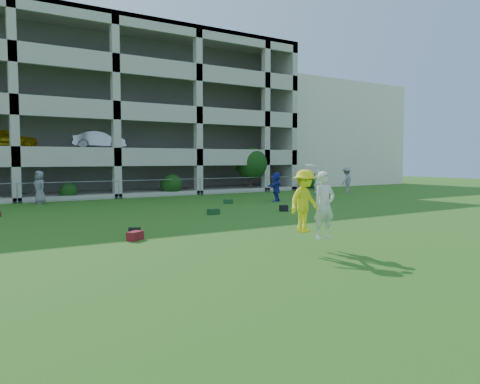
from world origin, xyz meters
TOP-DOWN VIEW (x-y plane):
  - ground at (0.00, 0.00)m, footprint 100.00×100.00m
  - stucco_building at (23.00, 28.00)m, footprint 16.00×14.00m
  - bystander_c at (-4.97, 17.84)m, footprint 0.83×1.06m
  - bystander_d at (7.35, 11.80)m, footprint 1.65×1.34m
  - bystander_e at (13.94, 15.38)m, footprint 0.73×0.58m
  - bystander_f at (16.11, 14.51)m, footprint 1.44×1.12m
  - bag_red_a at (-4.71, 3.33)m, footprint 0.62×0.57m
  - bag_black_b at (-4.29, 4.50)m, footprint 0.47×0.39m
  - bag_green_c at (0.78, 7.95)m, footprint 0.52×0.38m
  - crate_d at (4.34, 7.26)m, footprint 0.44×0.44m
  - bag_black_e at (8.32, 8.79)m, footprint 0.64×0.40m
  - bag_green_g at (4.12, 12.10)m, footprint 0.56×0.57m
  - frisbee_contest at (-1.36, -1.14)m, footprint 1.72×0.82m
  - parking_garage at (-0.01, 27.70)m, footprint 30.00×14.00m
  - fence at (0.00, 19.00)m, footprint 36.06×0.06m
  - shrub_row at (4.59, 19.70)m, footprint 34.38×2.52m

SIDE VIEW (x-z plane):
  - ground at x=0.00m, z-range 0.00..0.00m
  - bag_black_b at x=-4.29m, z-range 0.00..0.22m
  - bag_green_g at x=4.12m, z-range 0.00..0.25m
  - bag_green_c at x=0.78m, z-range 0.00..0.26m
  - bag_red_a at x=-4.71m, z-range 0.00..0.28m
  - crate_d at x=4.34m, z-range 0.00..0.30m
  - bag_black_e at x=8.32m, z-range 0.00..0.30m
  - fence at x=0.00m, z-range 0.01..1.21m
  - bystander_e at x=13.94m, z-range 0.00..1.75m
  - bystander_d at x=7.35m, z-range 0.00..1.77m
  - bystander_c at x=-4.97m, z-range 0.00..1.90m
  - bystander_f at x=16.11m, z-range 0.00..1.96m
  - frisbee_contest at x=-1.36m, z-range 0.33..2.42m
  - shrub_row at x=4.59m, z-range -0.24..3.26m
  - stucco_building at x=23.00m, z-range 0.00..10.00m
  - parking_garage at x=-0.01m, z-range 0.01..12.01m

